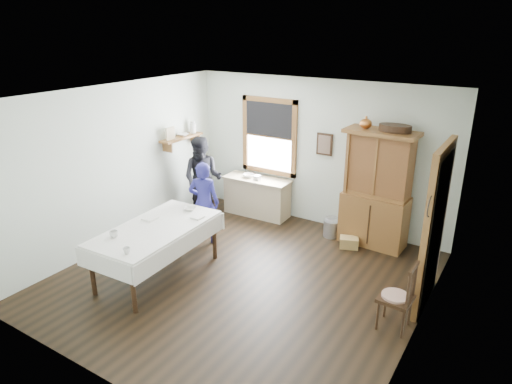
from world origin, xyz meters
TOP-DOWN VIEW (x-y plane):
  - room at (0.00, 0.00)m, footprint 5.01×5.01m
  - window at (-1.00, 2.46)m, footprint 1.18×0.07m
  - doorway at (2.46, 0.85)m, footprint 0.09×1.14m
  - wall_shelf at (-2.37, 1.54)m, footprint 0.24×1.00m
  - framed_picture at (0.15, 2.46)m, footprint 0.30×0.04m
  - rug_beater at (2.45, 0.30)m, footprint 0.01×0.27m
  - work_counter at (-1.11, 2.20)m, footprint 1.34×0.55m
  - china_hutch at (1.25, 2.17)m, footprint 1.19×0.61m
  - dining_table at (-1.12, -0.58)m, footprint 1.13×2.04m
  - spindle_chair at (2.25, 0.04)m, footprint 0.44×0.44m
  - pail at (0.55, 2.06)m, footprint 0.30×0.30m
  - wicker_basket at (0.98, 1.81)m, footprint 0.37×0.31m
  - woman_blue at (-1.24, 0.70)m, footprint 0.58×0.49m
  - figure_dark at (-1.91, 1.52)m, footprint 0.87×0.77m
  - table_cup_a at (-1.37, -1.13)m, footprint 0.14×0.14m
  - table_cup_b at (-0.85, -1.38)m, footprint 0.11×0.11m
  - table_bowl at (-1.11, 0.18)m, footprint 0.27×0.27m
  - counter_book at (-1.41, 2.24)m, footprint 0.26×0.26m
  - counter_bowl at (-1.29, 2.16)m, footprint 0.28×0.28m
  - shelf_bowl at (-2.37, 1.55)m, footprint 0.22×0.22m

SIDE VIEW (x-z plane):
  - wicker_basket at x=0.98m, z-range 0.00..0.18m
  - pail at x=0.55m, z-range 0.00..0.30m
  - work_counter at x=-1.11m, z-range 0.00..0.75m
  - dining_table at x=-1.12m, z-range 0.00..0.80m
  - spindle_chair at x=2.25m, z-range 0.00..0.92m
  - woman_blue at x=-1.24m, z-range 0.00..1.34m
  - figure_dark at x=-1.91m, z-range 0.00..1.49m
  - counter_book at x=-1.41m, z-range 0.75..0.77m
  - counter_bowl at x=-1.29m, z-range 0.75..0.82m
  - table_bowl at x=-1.11m, z-range 0.80..0.85m
  - table_cup_b at x=-0.85m, z-range 0.80..0.89m
  - table_cup_a at x=-1.37m, z-range 0.80..0.89m
  - china_hutch at x=1.25m, z-range 0.00..1.99m
  - doorway at x=2.46m, z-range 0.05..2.27m
  - room at x=0.00m, z-range 0.00..2.70m
  - framed_picture at x=0.15m, z-range 1.35..1.75m
  - wall_shelf at x=-2.37m, z-range 1.35..1.79m
  - shelf_bowl at x=-2.37m, z-range 1.57..1.62m
  - window at x=-1.00m, z-range 0.89..2.37m
  - rug_beater at x=2.45m, z-range 1.58..1.86m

